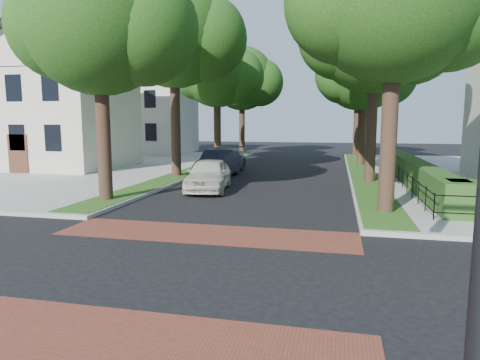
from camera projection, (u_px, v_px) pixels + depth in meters
name	position (u px, v px, depth m)	size (l,w,h in m)	color
ground	(165.00, 270.00, 9.73)	(120.00, 120.00, 0.00)	black
sidewalk_nw	(22.00, 165.00, 32.33)	(30.00, 30.00, 0.15)	gray
crosswalk_far	(206.00, 234.00, 12.82)	(9.00, 2.20, 0.01)	brown
crosswalk_near	(84.00, 339.00, 6.63)	(9.00, 2.20, 0.01)	brown
grass_strip_ne	(363.00, 172.00, 26.98)	(1.60, 29.80, 0.02)	#244915
grass_strip_nw	(200.00, 168.00, 29.34)	(1.60, 29.80, 0.02)	#244915
tree_right_mid	(377.00, 31.00, 22.14)	(8.25, 7.09, 11.22)	black
tree_right_far	(365.00, 72.00, 30.96)	(7.25, 6.23, 9.74)	black
tree_right_back	(359.00, 79.00, 39.61)	(7.50, 6.45, 10.20)	black
tree_left_near	(104.00, 21.00, 16.89)	(7.50, 6.45, 10.20)	black
tree_left_mid	(177.00, 33.00, 24.49)	(8.00, 6.88, 11.48)	black
tree_left_far	(219.00, 72.00, 33.33)	(7.00, 6.02, 9.86)	black
tree_left_back	(244.00, 79.00, 42.00)	(7.75, 6.66, 10.44)	black
hedge_main_road	(413.00, 171.00, 22.44)	(1.00, 18.00, 1.20)	#1E4116
fence_main_road	(397.00, 174.00, 22.63)	(0.06, 18.00, 0.90)	black
house_left_near	(56.00, 97.00, 29.80)	(10.00, 9.00, 10.14)	beige
house_left_far	(144.00, 104.00, 43.33)	(10.00, 9.00, 10.14)	silver
parked_car_front	(208.00, 174.00, 20.74)	(1.86, 4.63, 1.58)	silver
parked_car_middle	(219.00, 164.00, 25.63)	(1.74, 5.00, 1.65)	#222433
parked_car_rear	(222.00, 160.00, 28.05)	(2.31, 5.69, 1.65)	slate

